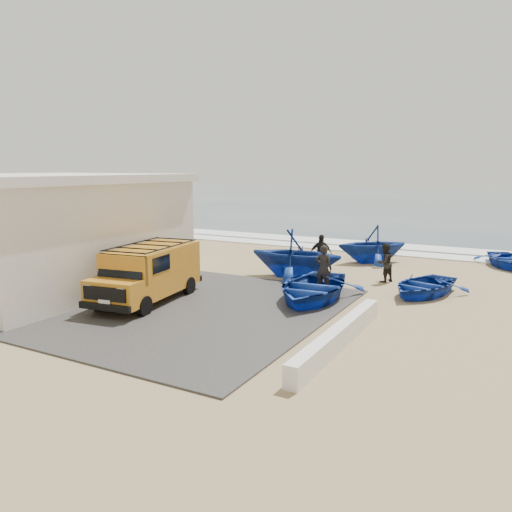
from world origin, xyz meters
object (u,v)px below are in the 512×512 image
at_px(boat_near_left, 312,287).
at_px(fisherman_back, 321,254).
at_px(boat_mid_left, 296,253).
at_px(boat_far_left, 372,244).
at_px(van, 149,271).
at_px(fisherman_middle, 385,263).
at_px(fisherman_front, 324,269).
at_px(parapet, 339,336).
at_px(building, 40,230).
at_px(boat_far_right, 507,259).
at_px(boat_near_right, 423,285).

distance_m(boat_near_left, fisherman_back, 4.76).
bearing_deg(boat_mid_left, boat_far_left, -26.61).
relative_size(van, fisherman_middle, 3.04).
bearing_deg(boat_near_left, van, -155.63).
relative_size(boat_near_left, fisherman_middle, 2.80).
bearing_deg(fisherman_front, parapet, 114.73).
bearing_deg(building, boat_far_left, 47.42).
distance_m(parapet, boat_mid_left, 8.33).
bearing_deg(building, boat_near_left, 16.05).
distance_m(van, boat_far_right, 16.53).
relative_size(boat_near_right, boat_far_right, 1.00).
relative_size(building, boat_far_right, 2.73).
height_order(building, boat_mid_left, building).
height_order(boat_near_left, boat_far_left, boat_far_left).
height_order(parapet, boat_mid_left, boat_mid_left).
xyz_separation_m(boat_near_left, boat_near_right, (3.25, 2.60, -0.10)).
bearing_deg(boat_near_right, boat_near_left, -125.50).
xyz_separation_m(boat_mid_left, fisherman_front, (1.93, -1.79, -0.14)).
bearing_deg(boat_near_left, parapet, -64.77).
distance_m(boat_near_right, fisherman_back, 5.12).
distance_m(building, boat_far_right, 20.42).
xyz_separation_m(building, parapet, (12.50, -1.00, -1.89)).
bearing_deg(van, fisherman_middle, 39.58).
height_order(building, parapet, building).
bearing_deg(boat_near_right, boat_far_left, 138.36).
height_order(fisherman_front, fisherman_back, fisherman_front).
bearing_deg(fisherman_middle, boat_far_left, -128.25).
xyz_separation_m(boat_near_right, boat_far_left, (-3.41, 5.34, 0.55)).
distance_m(boat_near_left, boat_mid_left, 3.77).
distance_m(boat_mid_left, boat_far_left, 5.17).
bearing_deg(fisherman_front, boat_far_right, -124.52).
relative_size(building, van, 1.96).
xyz_separation_m(boat_mid_left, boat_far_left, (1.88, 4.82, -0.10)).
bearing_deg(boat_far_left, boat_mid_left, -63.10).
height_order(parapet, fisherman_back, fisherman_back).
relative_size(fisherman_front, fisherman_middle, 1.12).
xyz_separation_m(boat_far_left, fisherman_middle, (1.61, -3.89, -0.13)).
height_order(van, boat_mid_left, boat_mid_left).
distance_m(boat_mid_left, fisherman_middle, 3.62).
relative_size(boat_near_right, boat_far_left, 1.00).
xyz_separation_m(boat_near_right, fisherman_front, (-3.35, -1.28, 0.52)).
bearing_deg(boat_far_left, boat_near_left, -40.66).
relative_size(boat_near_right, fisherman_middle, 2.20).
distance_m(boat_far_left, fisherman_back, 3.67).
height_order(parapet, boat_near_right, boat_near_right).
bearing_deg(fisherman_back, boat_near_right, -56.64).
bearing_deg(boat_mid_left, van, 149.43).
height_order(fisherman_front, fisherman_middle, fisherman_front).
distance_m(boat_near_right, boat_far_left, 6.36).
relative_size(boat_near_right, fisherman_front, 1.97).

